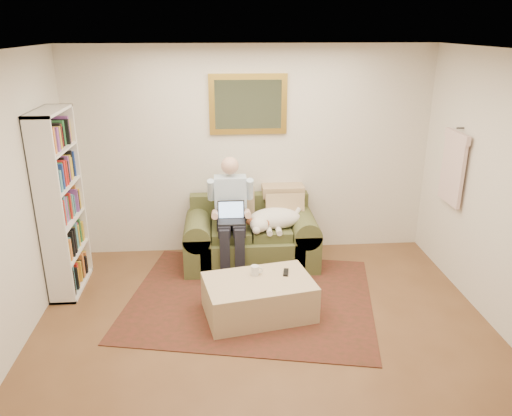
{
  "coord_description": "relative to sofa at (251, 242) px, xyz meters",
  "views": [
    {
      "loc": [
        -0.4,
        -3.56,
        2.8
      ],
      "look_at": [
        -0.02,
        1.44,
        0.95
      ],
      "focal_mm": 35.0,
      "sensor_mm": 36.0,
      "label": 1
    }
  ],
  "objects": [
    {
      "name": "sleeping_dog",
      "position": [
        0.29,
        -0.08,
        0.34
      ],
      "size": [
        0.66,
        0.42,
        0.25
      ],
      "primitive_type": null,
      "color": "white",
      "rests_on": "sofa"
    },
    {
      "name": "laptop",
      "position": [
        -0.24,
        -0.21,
        0.43
      ],
      "size": [
        0.31,
        0.25,
        0.23
      ],
      "color": "black",
      "rests_on": "seated_man"
    },
    {
      "name": "sofa",
      "position": [
        0.0,
        0.0,
        0.0
      ],
      "size": [
        1.61,
        0.82,
        0.97
      ],
      "color": "brown",
      "rests_on": "room_shell"
    },
    {
      "name": "hanging_shirt",
      "position": [
        2.22,
        -0.46,
        1.07
      ],
      "size": [
        0.06,
        0.52,
        0.9
      ],
      "primitive_type": null,
      "color": "beige",
      "rests_on": "room_shell"
    },
    {
      "name": "ottoman",
      "position": [
        0.0,
        -1.2,
        -0.08
      ],
      "size": [
        1.18,
        0.87,
        0.39
      ],
      "primitive_type": "cube",
      "rotation": [
        0.0,
        0.0,
        0.19
      ],
      "color": "#D1B08B",
      "rests_on": "room_shell"
    },
    {
      "name": "wall_mirror",
      "position": [
        -0.0,
        0.41,
        1.62
      ],
      "size": [
        0.94,
        0.04,
        0.72
      ],
      "color": "gold",
      "rests_on": "room_shell"
    },
    {
      "name": "seated_man",
      "position": [
        -0.24,
        -0.15,
        0.4
      ],
      "size": [
        0.53,
        0.76,
        1.36
      ],
      "primitive_type": null,
      "color": "#8CB4D8",
      "rests_on": "sofa"
    },
    {
      "name": "bookshelf",
      "position": [
        -2.07,
        -0.46,
        0.72
      ],
      "size": [
        0.28,
        0.8,
        2.0
      ],
      "primitive_type": null,
      "color": "white",
      "rests_on": "room_shell"
    },
    {
      "name": "tv_remote",
      "position": [
        0.29,
        -1.06,
        0.12
      ],
      "size": [
        0.08,
        0.16,
        0.02
      ],
      "primitive_type": "cube",
      "rotation": [
        0.0,
        0.0,
        -0.18
      ],
      "color": "black",
      "rests_on": "ottoman"
    },
    {
      "name": "room_shell",
      "position": [
        0.03,
        -1.7,
        1.02
      ],
      "size": [
        4.51,
        5.0,
        2.61
      ],
      "color": "brown",
      "rests_on": "ground"
    },
    {
      "name": "rug",
      "position": [
        -0.06,
        -0.87,
        -0.27
      ],
      "size": [
        2.94,
        2.54,
        0.01
      ],
      "primitive_type": "cube",
      "rotation": [
        0.0,
        0.0,
        -0.2
      ],
      "color": "#342515",
      "rests_on": "room_shell"
    },
    {
      "name": "coffee_mug",
      "position": [
        -0.03,
        -1.07,
        0.16
      ],
      "size": [
        0.08,
        0.08,
        0.1
      ],
      "primitive_type": "cylinder",
      "color": "white",
      "rests_on": "ottoman"
    }
  ]
}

